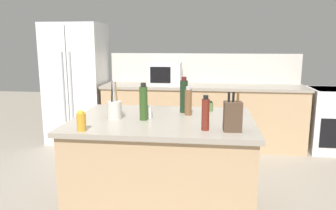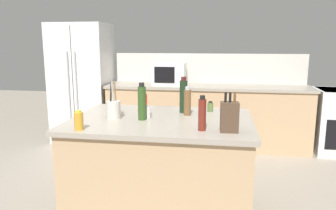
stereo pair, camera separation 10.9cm
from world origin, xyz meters
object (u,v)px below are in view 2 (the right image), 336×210
(utensil_crock, at_px, (113,109))
(wine_bottle, at_px, (183,96))
(microwave, at_px, (169,74))
(spice_jar_oregano, at_px, (210,107))
(knife_block, at_px, (229,117))
(hot_sauce_bottle, at_px, (145,102))
(refrigerator, at_px, (83,83))
(vinegar_bottle, at_px, (202,114))
(pepper_grinder, at_px, (187,102))
(salt_shaker, at_px, (148,112))
(olive_oil_bottle, at_px, (142,102))
(honey_jar, at_px, (79,121))

(utensil_crock, distance_m, wine_bottle, 0.66)
(microwave, relative_size, spice_jar_oregano, 4.94)
(knife_block, bearing_deg, microwave, 104.90)
(hot_sauce_bottle, distance_m, wine_bottle, 0.39)
(refrigerator, height_order, knife_block, refrigerator)
(hot_sauce_bottle, relative_size, vinegar_bottle, 0.65)
(hot_sauce_bottle, relative_size, pepper_grinder, 0.66)
(hot_sauce_bottle, bearing_deg, knife_block, -39.87)
(salt_shaker, xyz_separation_m, olive_oil_bottle, (-0.03, -0.06, 0.09))
(wine_bottle, distance_m, spice_jar_oregano, 0.28)
(refrigerator, height_order, microwave, refrigerator)
(wine_bottle, bearing_deg, spice_jar_oregano, 19.67)
(microwave, height_order, salt_shaker, microwave)
(hot_sauce_bottle, height_order, vinegar_bottle, vinegar_bottle)
(wine_bottle, bearing_deg, vinegar_bottle, -70.97)
(hot_sauce_bottle, height_order, wine_bottle, wine_bottle)
(microwave, height_order, knife_block, microwave)
(knife_block, xyz_separation_m, spice_jar_oregano, (-0.16, 0.69, -0.07))
(microwave, relative_size, salt_shaker, 4.24)
(wine_bottle, bearing_deg, knife_block, -56.02)
(knife_block, distance_m, wine_bottle, 0.72)
(hot_sauce_bottle, height_order, pepper_grinder, pepper_grinder)
(microwave, bearing_deg, hot_sauce_bottle, -88.43)
(knife_block, xyz_separation_m, hot_sauce_bottle, (-0.78, 0.65, -0.03))
(wine_bottle, xyz_separation_m, spice_jar_oregano, (0.25, 0.09, -0.11))
(microwave, distance_m, utensil_crock, 2.26)
(salt_shaker, xyz_separation_m, honey_jar, (-0.43, -0.45, 0.02))
(pepper_grinder, bearing_deg, honey_jar, -140.52)
(microwave, xyz_separation_m, utensil_crock, (-0.13, -2.25, -0.08))
(microwave, bearing_deg, utensil_crock, -93.42)
(utensil_crock, height_order, salt_shaker, utensil_crock)
(salt_shaker, bearing_deg, spice_jar_oregano, 34.68)
(knife_block, relative_size, utensil_crock, 0.91)
(hot_sauce_bottle, bearing_deg, spice_jar_oregano, 2.92)
(refrigerator, xyz_separation_m, honey_jar, (1.14, -2.70, 0.08))
(salt_shaker, distance_m, vinegar_bottle, 0.58)
(vinegar_bottle, distance_m, pepper_grinder, 0.52)
(hot_sauce_bottle, xyz_separation_m, salt_shaker, (0.10, -0.33, -0.03))
(microwave, bearing_deg, olive_oil_bottle, -86.98)
(microwave, distance_m, knife_block, 2.66)
(knife_block, xyz_separation_m, salt_shaker, (-0.68, 0.32, -0.06))
(knife_block, relative_size, salt_shaker, 2.55)
(wine_bottle, xyz_separation_m, vinegar_bottle, (0.21, -0.60, -0.03))
(utensil_crock, height_order, wine_bottle, wine_bottle)
(honey_jar, bearing_deg, olive_oil_bottle, 44.63)
(knife_block, height_order, wine_bottle, wine_bottle)
(refrigerator, distance_m, olive_oil_bottle, 2.78)
(utensil_crock, height_order, spice_jar_oregano, utensil_crock)
(salt_shaker, bearing_deg, utensil_crock, -170.34)
(utensil_crock, xyz_separation_m, wine_bottle, (0.57, 0.32, 0.07))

